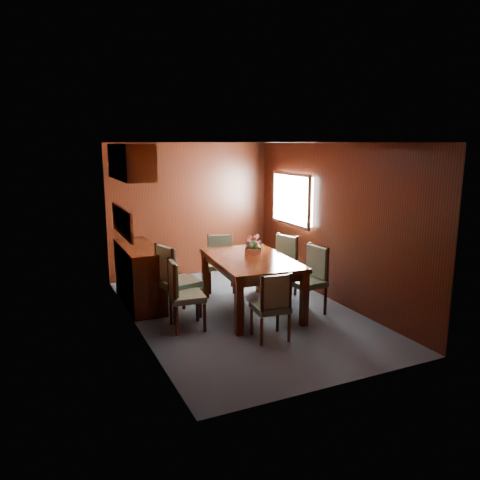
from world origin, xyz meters
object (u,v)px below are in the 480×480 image
dining_table (251,265)px  chair_right_near (311,276)px  chair_left_near (181,291)px  flower_centerpiece (253,245)px  sideboard (139,275)px  chair_head (272,303)px

dining_table → chair_right_near: size_ratio=1.81×
chair_left_near → flower_centerpiece: bearing=115.8°
chair_left_near → chair_right_near: size_ratio=0.96×
chair_right_near → flower_centerpiece: flower_centerpiece is taller
dining_table → chair_right_near: 0.87m
sideboard → chair_right_near: bearing=-32.5°
sideboard → chair_head: size_ratio=1.60×
chair_left_near → flower_centerpiece: (1.26, 0.46, 0.41)m
dining_table → chair_left_near: bearing=-163.3°
dining_table → chair_head: 1.10m
chair_head → sideboard: bearing=125.5°
sideboard → chair_right_near: size_ratio=1.43×
sideboard → chair_head: bearing=-59.8°
dining_table → chair_left_near: size_ratio=1.89×
chair_head → flower_centerpiece: (0.37, 1.28, 0.44)m
sideboard → chair_right_near: 2.54m
chair_right_near → flower_centerpiece: size_ratio=3.48×
chair_right_near → dining_table: bearing=56.4°
chair_right_near → chair_head: chair_right_near is taller
chair_left_near → flower_centerpiece: size_ratio=3.33×
chair_right_near → chair_head: (-0.97, -0.65, -0.06)m
chair_left_near → chair_head: size_ratio=1.07×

